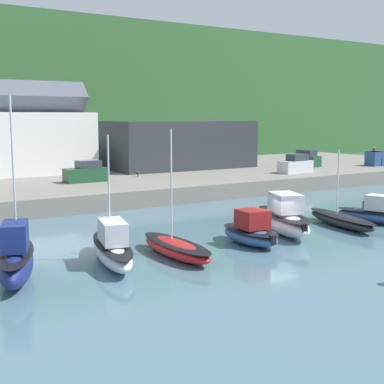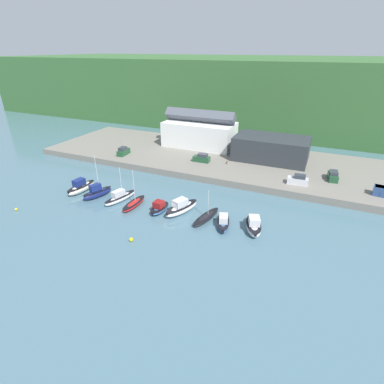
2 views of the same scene
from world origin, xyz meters
TOP-DOWN VIEW (x-y plane):
  - ground_plane at (0.00, 0.00)m, footprint 320.00×320.00m
  - hillside_backdrop at (0.00, 95.07)m, footprint 240.00×79.59m
  - quay_promenade at (0.00, 29.97)m, footprint 98.66×29.27m
  - harbor_clubhouse at (-9.53, 36.32)m, footprint 20.49×9.92m
  - yacht_club_building at (11.71, 32.87)m, footprint 18.27×10.54m
  - moored_boat_0 at (-21.58, 0.40)m, footprint 2.68×7.23m
  - moored_boat_1 at (-16.72, -0.24)m, footprint 3.59×6.67m
  - moored_boat_2 at (-11.46, 0.23)m, footprint 3.44×7.77m
  - moored_boat_3 at (-7.76, -0.41)m, footprint 1.94×6.88m
  - moored_boat_4 at (-2.19, -0.25)m, footprint 2.62×5.15m
  - moored_boat_5 at (1.72, 1.08)m, footprint 4.79×8.01m
  - moored_boat_6 at (6.87, 0.57)m, footprint 3.27×7.75m
  - moored_boat_7 at (10.26, -0.04)m, footprint 3.85×6.70m
  - moored_boat_8 at (15.34, 0.67)m, footprint 4.44×6.90m
  - parked_car_0 at (20.12, 19.69)m, footprint 4.31×2.07m
  - parked_car_1 at (26.82, 25.18)m, footprint 2.34×4.40m
  - parked_car_2 at (-25.14, 20.61)m, footprint 2.19×4.35m
  - parked_car_3 at (-3.77, 24.19)m, footprint 4.26×1.94m
  - pickup_truck_0 at (36.11, 20.58)m, footprint 4.91×2.47m
  - dog_on_quay at (2.55, 25.46)m, footprint 0.38×0.88m
  - mooring_buoy_0 at (-1.55, -10.42)m, footprint 0.67×0.67m
  - mooring_buoy_1 at (-27.07, -10.95)m, footprint 0.53×0.53m

SIDE VIEW (x-z plane):
  - ground_plane at x=0.00m, z-range 0.00..0.00m
  - mooring_buoy_1 at x=-27.07m, z-range 0.00..0.53m
  - mooring_buoy_0 at x=-1.55m, z-range 0.00..0.67m
  - moored_boat_6 at x=6.87m, z-range -2.31..3.33m
  - moored_boat_3 at x=-7.76m, z-range -3.15..4.21m
  - moored_boat_7 at x=10.26m, z-range -0.31..1.84m
  - quay_promenade at x=0.00m, z-range 0.00..1.57m
  - moored_boat_4 at x=-2.19m, z-range -0.32..1.92m
  - moored_boat_2 at x=-11.46m, z-range -2.63..4.44m
  - moored_boat_8 at x=15.34m, z-range -0.35..2.31m
  - moored_boat_5 at x=1.72m, z-range -0.37..2.49m
  - moored_boat_0 at x=-21.58m, z-range -0.38..2.62m
  - moored_boat_1 at x=-16.72m, z-range -3.39..5.65m
  - dog_on_quay at x=2.55m, z-range 1.69..2.36m
  - pickup_truck_0 at x=36.11m, z-range 1.44..3.34m
  - parked_car_0 at x=20.12m, z-range 1.41..3.57m
  - parked_car_1 at x=26.82m, z-range 1.41..3.57m
  - parked_car_2 at x=-25.14m, z-range 1.41..3.57m
  - parked_car_3 at x=-3.77m, z-range 1.41..3.57m
  - yacht_club_building at x=11.71m, z-range 1.57..7.48m
  - harbor_clubhouse at x=-9.53m, z-range 0.21..10.83m
  - hillside_backdrop at x=0.00m, z-range 0.00..24.03m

